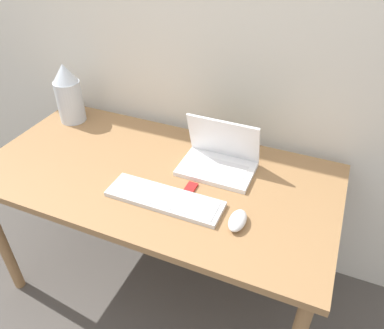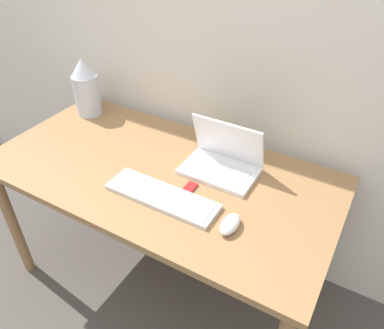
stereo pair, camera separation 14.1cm
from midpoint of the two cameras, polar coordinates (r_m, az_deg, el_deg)
name	(u,v)px [view 2 (the right image)]	position (r m, az deg, el deg)	size (l,w,h in m)	color
wall_back	(212,12)	(1.66, 5.67, 22.07)	(6.00, 0.05, 2.50)	silver
desk	(160,185)	(1.60, -2.36, -3.20)	(1.47, 0.74, 0.72)	olive
laptop	(223,160)	(1.54, 7.30, 0.58)	(0.30, 0.21, 0.22)	white
keyboard	(162,196)	(1.41, -1.76, -4.99)	(0.45, 0.13, 0.02)	silver
mouse	(230,224)	(1.31, 8.92, -9.11)	(0.06, 0.11, 0.04)	silver
vase	(86,88)	(1.95, -13.88, 11.27)	(0.13, 0.13, 0.29)	silver
mp3_player	(190,188)	(1.46, 2.45, -3.66)	(0.04, 0.06, 0.01)	red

